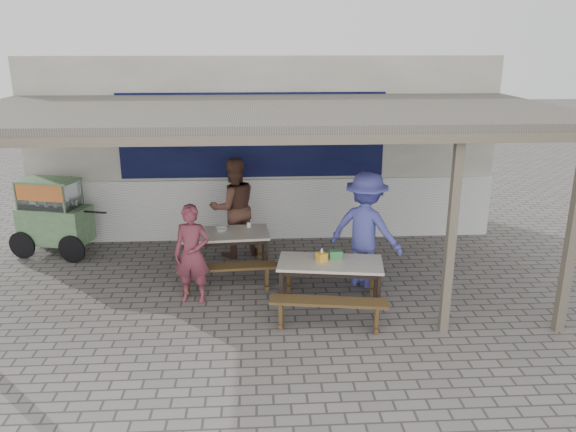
{
  "coord_description": "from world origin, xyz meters",
  "views": [
    {
      "loc": [
        -0.15,
        -7.58,
        3.75
      ],
      "look_at": [
        0.35,
        0.9,
        1.1
      ],
      "focal_mm": 35.0,
      "sensor_mm": 36.0,
      "label": 1
    }
  ],
  "objects_px": {
    "bench_left_street": "(227,272)",
    "tissue_box": "(322,257)",
    "table_left": "(225,237)",
    "patron_street_side": "(192,254)",
    "bench_right_wall": "(331,271)",
    "patron_wall_side": "(234,208)",
    "patron_right_table": "(366,230)",
    "condiment_bowl": "(221,229)",
    "bench_right_street": "(329,308)",
    "table_right": "(330,267)",
    "vendor_cart": "(53,214)",
    "condiment_jar": "(249,225)",
    "donation_box": "(336,254)",
    "bench_left_wall": "(225,242)"
  },
  "relations": [
    {
      "from": "bench_left_street",
      "to": "patron_street_side",
      "type": "distance_m",
      "value": 0.68
    },
    {
      "from": "patron_wall_side",
      "to": "donation_box",
      "type": "relative_size",
      "value": 9.96
    },
    {
      "from": "tissue_box",
      "to": "condiment_bowl",
      "type": "height_order",
      "value": "tissue_box"
    },
    {
      "from": "bench_right_wall",
      "to": "condiment_jar",
      "type": "xyz_separation_m",
      "value": [
        -1.26,
        1.01,
        0.45
      ]
    },
    {
      "from": "bench_right_wall",
      "to": "condiment_bowl",
      "type": "distance_m",
      "value": 1.96
    },
    {
      "from": "bench_right_wall",
      "to": "bench_left_street",
      "type": "bearing_deg",
      "value": -173.24
    },
    {
      "from": "condiment_jar",
      "to": "vendor_cart",
      "type": "bearing_deg",
      "value": 165.74
    },
    {
      "from": "bench_right_street",
      "to": "patron_right_table",
      "type": "relative_size",
      "value": 0.87
    },
    {
      "from": "table_right",
      "to": "condiment_bowl",
      "type": "xyz_separation_m",
      "value": [
        -1.62,
        1.46,
        0.1
      ]
    },
    {
      "from": "patron_right_table",
      "to": "table_right",
      "type": "bearing_deg",
      "value": 87.15
    },
    {
      "from": "condiment_bowl",
      "to": "donation_box",
      "type": "bearing_deg",
      "value": -37.93
    },
    {
      "from": "vendor_cart",
      "to": "patron_right_table",
      "type": "relative_size",
      "value": 0.98
    },
    {
      "from": "bench_left_street",
      "to": "bench_right_wall",
      "type": "xyz_separation_m",
      "value": [
        1.6,
        -0.05,
        0.0
      ]
    },
    {
      "from": "table_left",
      "to": "patron_street_side",
      "type": "distance_m",
      "value": 1.04
    },
    {
      "from": "table_left",
      "to": "condiment_jar",
      "type": "height_order",
      "value": "condiment_jar"
    },
    {
      "from": "donation_box",
      "to": "condiment_jar",
      "type": "bearing_deg",
      "value": 129.99
    },
    {
      "from": "bench_right_wall",
      "to": "patron_right_table",
      "type": "height_order",
      "value": "patron_right_table"
    },
    {
      "from": "tissue_box",
      "to": "condiment_bowl",
      "type": "bearing_deg",
      "value": 136.5
    },
    {
      "from": "patron_street_side",
      "to": "patron_right_table",
      "type": "relative_size",
      "value": 0.81
    },
    {
      "from": "vendor_cart",
      "to": "bench_right_street",
      "type": "bearing_deg",
      "value": -19.34
    },
    {
      "from": "bench_left_wall",
      "to": "donation_box",
      "type": "xyz_separation_m",
      "value": [
        1.71,
        -1.95,
        0.47
      ]
    },
    {
      "from": "bench_right_wall",
      "to": "tissue_box",
      "type": "xyz_separation_m",
      "value": [
        -0.21,
        -0.58,
        0.47
      ]
    },
    {
      "from": "bench_left_street",
      "to": "bench_right_street",
      "type": "xyz_separation_m",
      "value": [
        1.41,
        -1.29,
        0.0
      ]
    },
    {
      "from": "bench_right_wall",
      "to": "vendor_cart",
      "type": "height_order",
      "value": "vendor_cart"
    },
    {
      "from": "bench_right_wall",
      "to": "patron_wall_side",
      "type": "xyz_separation_m",
      "value": [
        -1.54,
        1.68,
        0.56
      ]
    },
    {
      "from": "table_left",
      "to": "condiment_jar",
      "type": "relative_size",
      "value": 17.9
    },
    {
      "from": "table_left",
      "to": "bench_left_street",
      "type": "bearing_deg",
      "value": -90.0
    },
    {
      "from": "bench_left_wall",
      "to": "vendor_cart",
      "type": "height_order",
      "value": "vendor_cart"
    },
    {
      "from": "table_right",
      "to": "tissue_box",
      "type": "xyz_separation_m",
      "value": [
        -0.12,
        0.04,
        0.14
      ]
    },
    {
      "from": "table_left",
      "to": "patron_street_side",
      "type": "height_order",
      "value": "patron_street_side"
    },
    {
      "from": "condiment_bowl",
      "to": "bench_left_wall",
      "type": "bearing_deg",
      "value": 88.88
    },
    {
      "from": "bench_right_wall",
      "to": "tissue_box",
      "type": "bearing_deg",
      "value": -101.58
    },
    {
      "from": "bench_left_wall",
      "to": "patron_street_side",
      "type": "xyz_separation_m",
      "value": [
        -0.39,
        -1.64,
        0.41
      ]
    },
    {
      "from": "vendor_cart",
      "to": "donation_box",
      "type": "relative_size",
      "value": 9.99
    },
    {
      "from": "patron_wall_side",
      "to": "tissue_box",
      "type": "distance_m",
      "value": 2.62
    },
    {
      "from": "bench_left_wall",
      "to": "patron_street_side",
      "type": "bearing_deg",
      "value": -107.45
    },
    {
      "from": "bench_right_wall",
      "to": "tissue_box",
      "type": "distance_m",
      "value": 0.78
    },
    {
      "from": "bench_left_street",
      "to": "donation_box",
      "type": "bearing_deg",
      "value": -23.04
    },
    {
      "from": "bench_right_wall",
      "to": "patron_right_table",
      "type": "bearing_deg",
      "value": 32.38
    },
    {
      "from": "bench_left_street",
      "to": "bench_right_wall",
      "type": "relative_size",
      "value": 0.96
    },
    {
      "from": "patron_right_table",
      "to": "patron_street_side",
      "type": "bearing_deg",
      "value": 44.12
    },
    {
      "from": "bench_left_wall",
      "to": "condiment_bowl",
      "type": "bearing_deg",
      "value": -95.36
    },
    {
      "from": "patron_street_side",
      "to": "tissue_box",
      "type": "bearing_deg",
      "value": -0.89
    },
    {
      "from": "vendor_cart",
      "to": "condiment_jar",
      "type": "bearing_deg",
      "value": 0.73
    },
    {
      "from": "table_left",
      "to": "condiment_jar",
      "type": "bearing_deg",
      "value": 29.43
    },
    {
      "from": "bench_left_street",
      "to": "patron_wall_side",
      "type": "bearing_deg",
      "value": 83.44
    },
    {
      "from": "condiment_bowl",
      "to": "bench_right_wall",
      "type": "bearing_deg",
      "value": -26.22
    },
    {
      "from": "patron_street_side",
      "to": "condiment_bowl",
      "type": "xyz_separation_m",
      "value": [
        0.37,
        1.03,
        0.03
      ]
    },
    {
      "from": "bench_right_wall",
      "to": "patron_right_table",
      "type": "xyz_separation_m",
      "value": [
        0.58,
        0.25,
        0.58
      ]
    },
    {
      "from": "bench_left_street",
      "to": "tissue_box",
      "type": "xyz_separation_m",
      "value": [
        1.39,
        -0.63,
        0.47
      ]
    }
  ]
}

